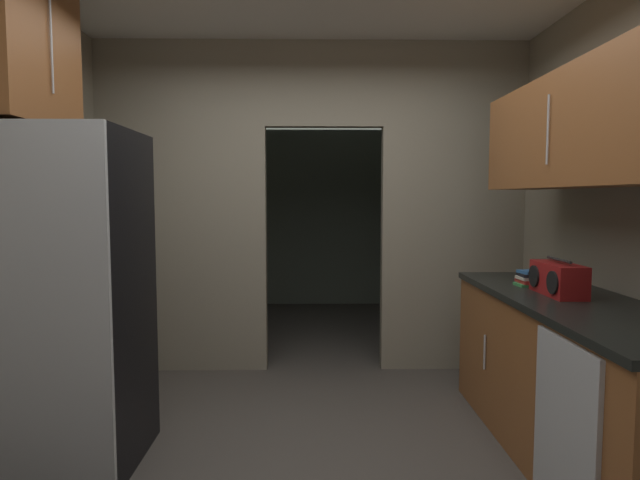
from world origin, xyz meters
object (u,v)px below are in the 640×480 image
dishwasher (565,435)px  boombox (558,279)px  book_stack (527,278)px  refrigerator (66,300)px

dishwasher → boombox: boombox is taller
book_stack → refrigerator: bearing=-170.3°
dishwasher → boombox: bearing=68.6°
refrigerator → boombox: (2.70, 0.13, 0.09)m
refrigerator → dishwasher: 2.53m
boombox → book_stack: 0.33m
refrigerator → book_stack: (2.65, 0.45, 0.04)m
refrigerator → boombox: size_ratio=4.41×
dishwasher → book_stack: bearing=76.8°
boombox → book_stack: size_ratio=2.45×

